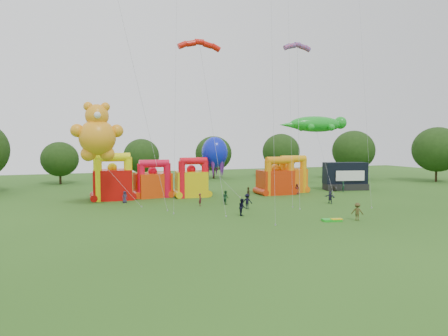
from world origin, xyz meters
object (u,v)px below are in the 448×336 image
object	(u,v)px
bouncy_castle_0	(113,182)
spectator_4	(248,194)
spectator_0	(125,197)
octopus_kite	(219,165)
gecko_kite	(322,149)
teddy_bear_kite	(104,148)
bouncy_castle_2	(192,182)
stage_trailer	(345,176)

from	to	relation	value
bouncy_castle_0	spectator_4	bearing A→B (deg)	-21.90
spectator_0	octopus_kite	bearing A→B (deg)	-13.51
bouncy_castle_0	spectator_4	world-z (taller)	bouncy_castle_0
octopus_kite	gecko_kite	bearing A→B (deg)	3.70
spectator_4	gecko_kite	bearing A→B (deg)	139.96
gecko_kite	teddy_bear_kite	bearing A→B (deg)	-169.69
octopus_kite	spectator_0	world-z (taller)	octopus_kite
bouncy_castle_2	octopus_kite	bearing A→B (deg)	-5.50
gecko_kite	spectator_0	size ratio (longest dim) A/B	8.47
bouncy_castle_0	spectator_4	xyz separation A→B (m)	(18.40, -7.40, -1.64)
bouncy_castle_0	teddy_bear_kite	distance (m)	8.66
teddy_bear_kite	gecko_kite	bearing A→B (deg)	10.31
octopus_kite	spectator_4	xyz separation A→B (m)	(2.46, -5.96, -3.94)
stage_trailer	teddy_bear_kite	distance (m)	41.41
bouncy_castle_2	teddy_bear_kite	size ratio (longest dim) A/B	0.45
teddy_bear_kite	octopus_kite	world-z (taller)	teddy_bear_kite
bouncy_castle_2	spectator_4	size ratio (longest dim) A/B	3.15
teddy_bear_kite	stage_trailer	bearing A→B (deg)	7.17
stage_trailer	gecko_kite	xyz separation A→B (m)	(-3.83, 1.59, 4.78)
stage_trailer	octopus_kite	world-z (taller)	octopus_kite
gecko_kite	spectator_0	distance (m)	34.89
octopus_kite	spectator_0	size ratio (longest dim) A/B	5.63
bouncy_castle_2	teddy_bear_kite	world-z (taller)	teddy_bear_kite
stage_trailer	teddy_bear_kite	bearing A→B (deg)	-172.83
bouncy_castle_2	stage_trailer	distance (m)	27.62
bouncy_castle_2	spectator_4	xyz separation A→B (m)	(6.73, -6.37, -1.36)
gecko_kite	octopus_kite	size ratio (longest dim) A/B	1.51
stage_trailer	gecko_kite	size ratio (longest dim) A/B	0.56
octopus_kite	spectator_4	bearing A→B (deg)	-67.55
octopus_kite	stage_trailer	bearing A→B (deg)	-0.81
gecko_kite	octopus_kite	distance (m)	19.67
bouncy_castle_2	stage_trailer	world-z (taller)	bouncy_castle_2
spectator_0	spectator_4	distance (m)	17.45
spectator_4	spectator_0	bearing A→B (deg)	-74.88
spectator_4	bouncy_castle_2	bearing A→B (deg)	-106.42
spectator_0	spectator_4	xyz separation A→B (m)	(17.08, -3.59, 0.14)
teddy_bear_kite	spectator_4	size ratio (longest dim) A/B	7.02
stage_trailer	octopus_kite	xyz separation A→B (m)	(-23.34, 0.33, 2.57)
bouncy_castle_2	stage_trailer	xyz separation A→B (m)	(27.61, -0.74, 0.00)
gecko_kite	spectator_4	bearing A→B (deg)	-157.04
bouncy_castle_2	stage_trailer	size ratio (longest dim) A/B	0.78
stage_trailer	gecko_kite	bearing A→B (deg)	157.44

